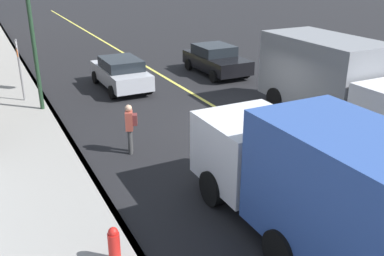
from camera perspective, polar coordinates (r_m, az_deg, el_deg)
name	(u,v)px	position (r m, az deg, el deg)	size (l,w,h in m)	color
ground	(243,124)	(16.12, 6.84, 0.57)	(200.00, 200.00, 0.00)	black
sidewalk_slab	(33,163)	(13.73, -20.44, -4.33)	(80.00, 2.88, 0.15)	gray
curb_edge	(78,154)	(13.88, -14.92, -3.33)	(80.00, 0.16, 0.15)	slate
lane_stripe_center	(243,124)	(16.11, 6.84, 0.59)	(80.00, 0.16, 0.01)	#D8CC4C
car_black	(216,59)	(22.87, 3.19, 9.11)	(4.24, 2.10, 1.48)	black
car_silver	(121,73)	(20.42, -9.46, 7.28)	(4.22, 1.92, 1.46)	#A8AAB2
truck_gray	(336,79)	(16.83, 18.57, 6.22)	(6.84, 2.67, 3.01)	silver
truck_blue	(350,202)	(8.61, 20.26, -9.16)	(8.22, 2.42, 2.95)	silver
pedestrian_with_backpack	(130,125)	(13.46, -8.23, 0.35)	(0.44, 0.45, 1.60)	#383838
street_sign_post	(19,66)	(19.15, -21.98, 7.62)	(0.60, 0.08, 2.72)	slate
fire_hydrant	(114,248)	(8.92, -10.29, -15.42)	(0.24, 0.24, 0.94)	red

